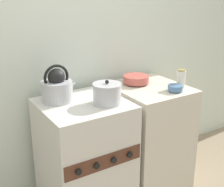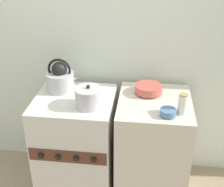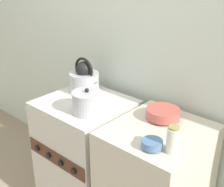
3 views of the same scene
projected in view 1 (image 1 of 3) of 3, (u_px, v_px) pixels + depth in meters
wall_back at (58, 45)px, 2.46m from camera, size 7.00×0.06×2.50m
stove at (85, 156)px, 2.41m from camera, size 0.62×0.62×0.89m
counter at (148, 135)px, 2.74m from camera, size 0.57×0.63×0.90m
kettle at (57, 88)px, 2.26m from camera, size 0.28×0.23×0.28m
cooking_pot at (107, 94)px, 2.22m from camera, size 0.21×0.21×0.18m
enamel_bowl at (136, 79)px, 2.65m from camera, size 0.22×0.22×0.07m
small_ceramic_bowl at (175, 88)px, 2.46m from camera, size 0.12×0.12×0.05m
storage_jar at (181, 79)px, 2.53m from camera, size 0.07×0.07×0.16m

